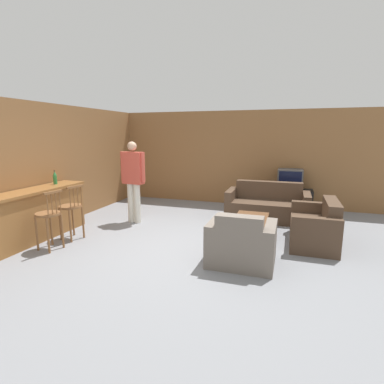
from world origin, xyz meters
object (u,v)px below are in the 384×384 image
Objects in this scene: bar_chair_near at (49,218)px; person_by_window at (133,178)px; bottle at (55,178)px; book_on_table at (257,217)px; bar_chair_mid at (71,210)px; tv_unit at (289,200)px; armchair_near at (241,245)px; loveseat_right at (315,228)px; couch_far at (267,206)px; tv at (290,179)px; coffee_table at (251,220)px.

bar_chair_near is 2.04m from person_by_window.
book_on_table is (3.99, 0.83, -0.70)m from bottle.
bar_chair_mid reaches higher than tv_unit.
bar_chair_mid is at bearing -159.81° from book_on_table.
armchair_near is at bearing -93.56° from book_on_table.
bar_chair_near is 1.00× the size of bar_chair_mid.
book_on_table is at bearing 176.94° from loveseat_right.
tv_unit is (0.65, 3.66, -0.03)m from armchair_near.
couch_far is at bearing 36.67° from bar_chair_mid.
bar_chair_near reaches higher than couch_far.
bar_chair_near is 0.58× the size of person_by_window.
armchair_near is 3.52× the size of bottle.
loveseat_right is at bearing -3.06° from book_on_table.
tv_unit is 0.55m from tv.
bottle is (-3.88, -0.81, 0.76)m from coffee_table.
bar_chair_near is at bearing -133.52° from tv.
bottle is 0.16× the size of person_by_window.
bottle is (-5.04, -0.77, 0.78)m from loveseat_right.
bar_chair_mid is 3.70× the size of bottle.
bar_chair_near is 0.56× the size of couch_far.
tv_unit is 0.63× the size of person_by_window.
bottle reaches higher than bar_chair_mid.
loveseat_right is (0.96, -1.37, -0.00)m from couch_far.
bar_chair_mid is at bearing -29.91° from bottle.
tv is 2.17× the size of bottle.
bottle is (-3.91, 0.52, 0.78)m from armchair_near.
bottle is at bearing 125.83° from bar_chair_near.
bar_chair_near is at bearing -106.64° from person_by_window.
armchair_near is at bearing 7.56° from bar_chair_near.
bottle is (-4.09, -2.14, 0.78)m from couch_far.
tv is 0.34× the size of person_by_window.
couch_far is 6.56× the size of bottle.
book_on_table reaches higher than coffee_table.
book_on_table is at bearing -2.88° from person_by_window.
tv is 3.96m from person_by_window.
armchair_near is 1.71m from loveseat_right.
armchair_near is (3.23, -0.12, -0.25)m from bar_chair_mid.
tv_unit is at bearing 33.36° from person_by_window.
couch_far reaches higher than book_on_table.
loveseat_right is at bearing -2.93° from person_by_window.
person_by_window is (-2.84, -1.18, 0.71)m from couch_far.
armchair_near is at bearing -131.48° from loveseat_right.
coffee_table is (-1.17, 0.05, 0.02)m from loveseat_right.
bar_chair_mid is 3.24m from armchair_near.
coffee_table is 3.86× the size of book_on_table.
person_by_window is (0.57, 1.91, 0.46)m from bar_chair_near.
couch_far is 3.03× the size of tv.
person_by_window is at bearing -146.64° from tv_unit.
bottle is at bearing -142.41° from person_by_window.
tv_unit is at bearing 46.50° from bar_chair_near.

